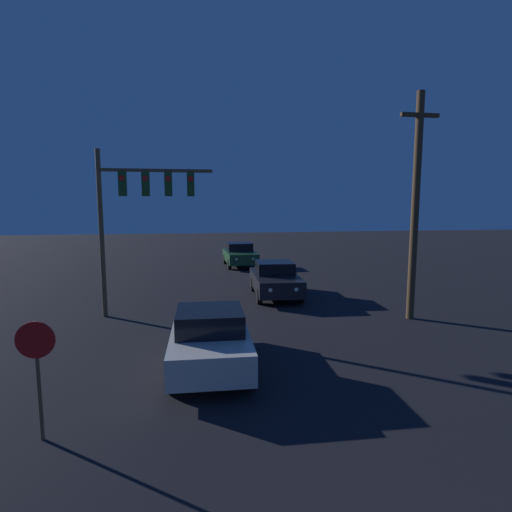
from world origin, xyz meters
TOP-DOWN VIEW (x-y plane):
  - car_near at (-1.70, 9.54)m, footprint 2.15×4.42m
  - car_mid at (1.75, 17.32)m, footprint 2.22×4.45m
  - car_far at (1.29, 26.86)m, footprint 2.11×4.41m
  - traffic_signal_mast at (-4.12, 15.07)m, footprint 4.28×0.30m
  - stop_sign at (-4.91, 6.73)m, footprint 0.67×0.07m
  - utility_pole at (6.01, 12.88)m, footprint 1.45×0.28m

SIDE VIEW (x-z plane):
  - car_near at x=-1.70m, z-range 0.00..1.62m
  - car_mid at x=1.75m, z-range 0.00..1.62m
  - car_far at x=1.29m, z-range 0.00..1.62m
  - stop_sign at x=-4.91m, z-range 0.43..2.68m
  - utility_pole at x=6.01m, z-range 0.14..8.42m
  - traffic_signal_mast at x=-4.12m, z-range 1.25..7.57m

